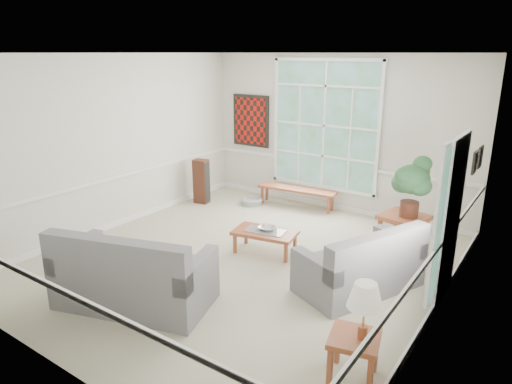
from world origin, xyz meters
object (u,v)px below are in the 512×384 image
Objects in this scene: loveseat_right at (360,258)px; coffee_table at (265,242)px; loveseat_front at (134,266)px; end_table at (402,234)px; side_table at (353,358)px.

coffee_table is at bearing -164.28° from loveseat_right.
loveseat_right is at bearing 24.58° from loveseat_front.
loveseat_right is 1.67m from coffee_table.
loveseat_right is 1.43m from end_table.
side_table is (0.65, -1.70, -0.21)m from loveseat_right.
loveseat_front is (-2.13, -1.92, 0.06)m from loveseat_right.
loveseat_right is 1.68× the size of coffee_table.
loveseat_front is 2.23m from coffee_table.
loveseat_right is 0.88× the size of loveseat_front.
loveseat_right is 1.83m from side_table.
end_table is (2.25, 3.34, -0.19)m from loveseat_front.
loveseat_front reaches higher than coffee_table.
coffee_table is 2.99m from side_table.
loveseat_front is 1.91× the size of coffee_table.
side_table reaches higher than coffee_table.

